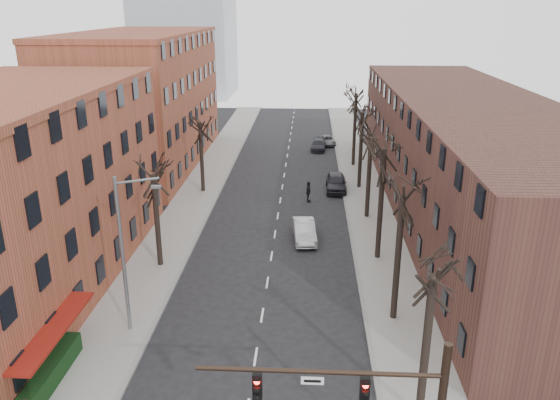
# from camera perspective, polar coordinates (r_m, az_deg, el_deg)

# --- Properties ---
(sidewalk_left) EXTENTS (4.00, 90.00, 0.15)m
(sidewalk_left) POSITION_cam_1_polar(r_m,az_deg,el_deg) (54.52, -8.23, 1.26)
(sidewalk_left) COLOR gray
(sidewalk_left) RESTS_ON ground
(sidewalk_right) EXTENTS (4.00, 90.00, 0.15)m
(sidewalk_right) POSITION_cam_1_polar(r_m,az_deg,el_deg) (53.77, 8.74, 0.97)
(sidewalk_right) COLOR gray
(sidewalk_right) RESTS_ON ground
(building_left_near) EXTENTS (12.00, 26.00, 12.00)m
(building_left_near) POSITION_cam_1_polar(r_m,az_deg,el_deg) (37.54, -26.69, 0.29)
(building_left_near) COLOR brown
(building_left_near) RESTS_ON ground
(building_left_far) EXTENTS (12.00, 28.00, 14.00)m
(building_left_far) POSITION_cam_1_polar(r_m,az_deg,el_deg) (63.32, -14.21, 9.90)
(building_left_far) COLOR brown
(building_left_far) RESTS_ON ground
(building_right) EXTENTS (12.00, 50.00, 10.00)m
(building_right) POSITION_cam_1_polar(r_m,az_deg,el_deg) (49.16, 18.92, 4.34)
(building_right) COLOR #482A21
(building_right) RESTS_ON ground
(awning_left) EXTENTS (1.20, 7.00, 0.15)m
(awning_left) POSITION_cam_1_polar(r_m,az_deg,el_deg) (30.11, -21.89, -16.61)
(awning_left) COLOR maroon
(awning_left) RESTS_ON ground
(hedge) EXTENTS (0.80, 6.00, 1.00)m
(hedge) POSITION_cam_1_polar(r_m,az_deg,el_deg) (29.06, -23.06, -16.66)
(hedge) COLOR black
(hedge) RESTS_ON sidewalk_left
(tree_right_b) EXTENTS (5.20, 5.20, 10.80)m
(tree_right_b) POSITION_cam_1_polar(r_m,az_deg,el_deg) (32.96, 11.71, -12.08)
(tree_right_b) COLOR black
(tree_right_b) RESTS_ON ground
(tree_right_c) EXTENTS (5.20, 5.20, 11.60)m
(tree_right_c) POSITION_cam_1_polar(r_m,az_deg,el_deg) (39.92, 10.11, -6.04)
(tree_right_c) COLOR black
(tree_right_c) RESTS_ON ground
(tree_right_d) EXTENTS (5.20, 5.20, 10.00)m
(tree_right_d) POSITION_cam_1_polar(r_m,az_deg,el_deg) (47.21, 9.02, -1.83)
(tree_right_d) COLOR black
(tree_right_d) RESTS_ON ground
(tree_right_e) EXTENTS (5.20, 5.20, 10.80)m
(tree_right_e) POSITION_cam_1_polar(r_m,az_deg,el_deg) (54.70, 8.23, 1.24)
(tree_right_e) COLOR black
(tree_right_e) RESTS_ON ground
(tree_right_f) EXTENTS (5.20, 5.20, 11.60)m
(tree_right_f) POSITION_cam_1_polar(r_m,az_deg,el_deg) (62.31, 7.63, 3.57)
(tree_right_f) COLOR black
(tree_right_f) RESTS_ON ground
(tree_left_a) EXTENTS (5.20, 5.20, 9.50)m
(tree_left_a) POSITION_cam_1_polar(r_m,az_deg,el_deg) (39.13, -12.35, -6.75)
(tree_left_a) COLOR black
(tree_left_a) RESTS_ON ground
(tree_left_b) EXTENTS (5.20, 5.20, 9.50)m
(tree_left_b) POSITION_cam_1_polar(r_m,az_deg,el_deg) (53.53, -8.01, 0.84)
(tree_left_b) COLOR black
(tree_left_b) RESTS_ON ground
(streetlight) EXTENTS (2.45, 0.22, 9.03)m
(streetlight) POSITION_cam_1_polar(r_m,az_deg,el_deg) (29.98, -15.88, -4.95)
(streetlight) COLOR slate
(streetlight) RESTS_ON ground
(silver_sedan) EXTENTS (2.00, 4.67, 1.50)m
(silver_sedan) POSITION_cam_1_polar(r_m,az_deg,el_deg) (42.08, 2.56, -3.24)
(silver_sedan) COLOR #B0B2B7
(silver_sedan) RESTS_ON ground
(parked_car_near) EXTENTS (2.01, 4.87, 1.65)m
(parked_car_near) POSITION_cam_1_polar(r_m,az_deg,el_deg) (53.54, 5.89, 1.86)
(parked_car_near) COLOR black
(parked_car_near) RESTS_ON ground
(parked_car_mid) EXTENTS (2.05, 4.42, 1.25)m
(parked_car_mid) POSITION_cam_1_polar(r_m,az_deg,el_deg) (68.75, 4.05, 5.76)
(parked_car_mid) COLOR black
(parked_car_mid) RESTS_ON ground
(parked_car_far) EXTENTS (2.29, 4.26, 1.14)m
(parked_car_far) POSITION_cam_1_polar(r_m,az_deg,el_deg) (71.50, 4.95, 6.23)
(parked_car_far) COLOR #505257
(parked_car_far) RESTS_ON ground
(pedestrian_crossing) EXTENTS (0.49, 1.15, 1.96)m
(pedestrian_crossing) POSITION_cam_1_polar(r_m,az_deg,el_deg) (50.09, 2.98, 0.86)
(pedestrian_crossing) COLOR black
(pedestrian_crossing) RESTS_ON ground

